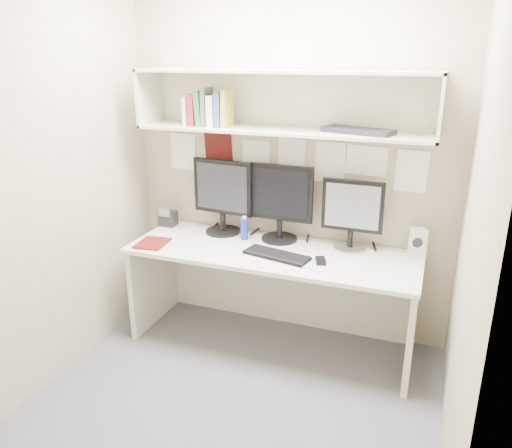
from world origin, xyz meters
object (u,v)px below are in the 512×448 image
(maroon_notebook, at_px, (152,243))
(monitor_left, at_px, (223,195))
(keyboard, at_px, (277,255))
(monitor_center, at_px, (280,201))
(speaker, at_px, (418,243))
(desk_phone, at_px, (168,218))
(monitor_right, at_px, (352,212))
(desk, at_px, (272,297))

(maroon_notebook, bearing_deg, monitor_left, 41.27)
(keyboard, bearing_deg, monitor_center, 116.71)
(speaker, relative_size, maroon_notebook, 0.81)
(speaker, height_order, maroon_notebook, speaker)
(speaker, distance_m, desk_phone, 1.88)
(keyboard, bearing_deg, monitor_right, 49.14)
(monitor_center, height_order, desk_phone, monitor_center)
(keyboard, relative_size, desk_phone, 2.96)
(monitor_left, relative_size, keyboard, 1.24)
(monitor_right, relative_size, speaker, 2.48)
(desk, height_order, speaker, speaker)
(keyboard, bearing_deg, monitor_left, 161.21)
(keyboard, bearing_deg, desk_phone, 175.13)
(monitor_center, height_order, keyboard, monitor_center)
(keyboard, relative_size, maroon_notebook, 1.85)
(desk, bearing_deg, monitor_left, 154.88)
(desk_phone, bearing_deg, speaker, -1.27)
(desk_phone, bearing_deg, monitor_right, -1.40)
(monitor_right, bearing_deg, desk, -155.18)
(monitor_center, relative_size, maroon_notebook, 2.28)
(monitor_center, distance_m, desk_phone, 0.95)
(monitor_left, distance_m, monitor_right, 0.96)
(monitor_right, bearing_deg, monitor_left, -179.01)
(monitor_left, xyz_separation_m, speaker, (1.41, 0.01, -0.20))
(monitor_center, height_order, speaker, monitor_center)
(maroon_notebook, bearing_deg, monitor_center, 20.14)
(speaker, bearing_deg, keyboard, -176.30)
(monitor_left, bearing_deg, maroon_notebook, -126.29)
(speaker, bearing_deg, monitor_left, 163.40)
(monitor_right, bearing_deg, speaker, 1.89)
(monitor_center, bearing_deg, maroon_notebook, -151.42)
(desk, bearing_deg, speaker, 13.54)
(keyboard, distance_m, maroon_notebook, 0.91)
(monitor_right, xyz_separation_m, keyboard, (-0.43, -0.32, -0.25))
(monitor_center, xyz_separation_m, maroon_notebook, (-0.82, -0.41, -0.29))
(monitor_left, height_order, maroon_notebook, monitor_left)
(speaker, xyz_separation_m, desk_phone, (-1.88, -0.02, -0.04))
(monitor_right, relative_size, desk_phone, 3.22)
(monitor_center, bearing_deg, monitor_left, -177.81)
(monitor_left, height_order, desk_phone, monitor_left)
(desk_phone, bearing_deg, keyboard, -19.08)
(keyboard, height_order, maroon_notebook, keyboard)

